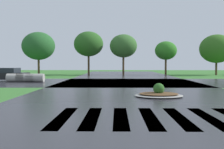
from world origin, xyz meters
TOP-DOWN VIEW (x-y plane):
  - asphalt_roadway at (0.00, 10.00)m, footprint 11.95×80.00m
  - asphalt_cross_road at (0.00, 19.46)m, footprint 90.00×10.75m
  - crosswalk_stripes at (0.00, 4.02)m, footprint 5.85×3.52m
  - median_island at (1.08, 9.31)m, footprint 2.41×2.04m
  - car_white_sedan at (-11.50, 21.01)m, footprint 4.23×2.31m
  - drainage_pipe_stack at (-9.11, 19.59)m, footprint 3.31×0.84m
  - background_treeline at (1.62, 33.71)m, footprint 34.54×6.96m

SIDE VIEW (x-z plane):
  - asphalt_roadway at x=0.00m, z-range 0.00..0.01m
  - asphalt_cross_road at x=0.00m, z-range 0.00..0.01m
  - crosswalk_stripes at x=0.00m, z-range 0.00..0.01m
  - median_island at x=1.08m, z-range -0.20..0.48m
  - drainage_pipe_stack at x=-9.11m, z-range 0.00..0.75m
  - car_white_sedan at x=-11.50m, z-range -0.03..1.21m
  - background_treeline at x=1.62m, z-range 0.78..6.95m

